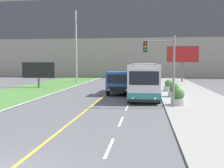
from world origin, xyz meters
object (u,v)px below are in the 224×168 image
at_px(billboard_large, 183,55).
at_px(planter_round_second, 174,91).
at_px(dump_truck, 120,83).
at_px(planter_round_third, 169,86).
at_px(billboard_small, 38,71).
at_px(traffic_light_mast, 164,62).
at_px(planter_round_near, 178,98).
at_px(city_bus, 145,79).
at_px(utility_pole_far, 76,47).

xyz_separation_m(billboard_large, planter_round_second, (-3.25, -19.60, -3.84)).
relative_size(dump_truck, planter_round_third, 5.14).
bearing_deg(billboard_small, traffic_light_mast, -41.14).
bearing_deg(planter_round_near, city_bus, 112.87).
distance_m(dump_truck, utility_pole_far, 17.10).
bearing_deg(traffic_light_mast, planter_round_second, 76.71).
distance_m(utility_pole_far, planter_round_near, 25.40).
distance_m(billboard_large, planter_round_third, 15.57).
relative_size(traffic_light_mast, billboard_small, 1.18).
xyz_separation_m(city_bus, billboard_small, (-13.89, 6.25, 0.62)).
distance_m(city_bus, billboard_large, 19.49).
relative_size(traffic_light_mast, planter_round_second, 4.10).
relative_size(dump_truck, planter_round_second, 5.19).
xyz_separation_m(utility_pole_far, traffic_light_mast, (12.50, -21.71, -2.43)).
bearing_deg(city_bus, dump_truck, 169.67).
height_order(utility_pole_far, planter_round_near, utility_pole_far).
height_order(dump_truck, traffic_light_mast, traffic_light_mast).
height_order(utility_pole_far, traffic_light_mast, utility_pole_far).
distance_m(city_bus, dump_truck, 2.60).
relative_size(city_bus, utility_pole_far, 1.13).
height_order(billboard_large, planter_round_second, billboard_large).
bearing_deg(billboard_small, city_bus, -24.24).
bearing_deg(city_bus, planter_round_near, -67.13).
bearing_deg(planter_round_third, dump_truck, -148.98).
bearing_deg(planter_round_third, planter_round_near, -90.35).
bearing_deg(billboard_large, planter_round_near, -98.03).
distance_m(utility_pole_far, planter_round_second, 21.71).
xyz_separation_m(planter_round_near, planter_round_third, (0.06, 9.80, 0.02)).
bearing_deg(billboard_large, planter_round_third, -103.01).
bearing_deg(planter_round_second, billboard_large, 80.58).
height_order(city_bus, dump_truck, city_bus).
xyz_separation_m(billboard_small, planter_round_near, (16.51, -12.46, -1.62)).
distance_m(planter_round_near, planter_round_third, 9.80).
bearing_deg(planter_round_near, traffic_light_mast, -141.41).
height_order(traffic_light_mast, planter_round_near, traffic_light_mast).
bearing_deg(planter_round_third, planter_round_second, -88.31).
bearing_deg(billboard_large, traffic_light_mast, -100.32).
xyz_separation_m(utility_pole_far, planter_round_third, (13.73, -10.97, -5.16)).
height_order(billboard_small, planter_round_third, billboard_small).
distance_m(traffic_light_mast, billboard_large, 25.88).
xyz_separation_m(traffic_light_mast, billboard_small, (-15.33, 13.40, -1.12)).
relative_size(billboard_large, planter_round_second, 4.66).
relative_size(dump_truck, billboard_small, 1.49).
distance_m(city_bus, billboard_small, 15.25).
xyz_separation_m(utility_pole_far, billboard_small, (-2.84, -8.31, -3.56)).
xyz_separation_m(city_bus, utility_pole_far, (-11.05, 14.56, 4.18)).
bearing_deg(traffic_light_mast, utility_pole_far, 119.93).
relative_size(billboard_small, planter_round_near, 3.53).
bearing_deg(planter_round_second, billboard_small, 155.66).
height_order(traffic_light_mast, billboard_large, billboard_large).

